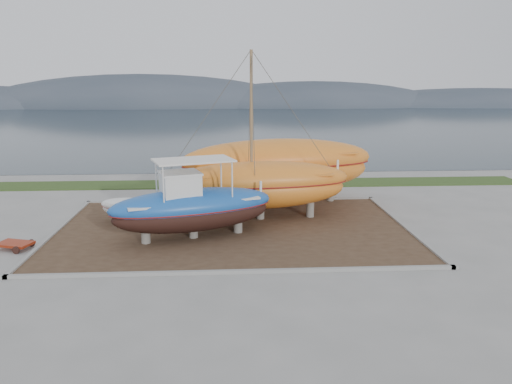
{
  "coord_description": "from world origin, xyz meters",
  "views": [
    {
      "loc": [
        -0.24,
        -21.17,
        7.77
      ],
      "look_at": [
        1.22,
        4.0,
        2.0
      ],
      "focal_mm": 35.0,
      "sensor_mm": 36.0,
      "label": 1
    }
  ],
  "objects_px": {
    "white_dinghy": "(137,212)",
    "orange_sailboat": "(261,137)",
    "blue_caique": "(193,199)",
    "orange_bare_hull": "(278,173)",
    "red_trailer": "(15,246)"
  },
  "relations": [
    {
      "from": "orange_bare_hull",
      "to": "blue_caique",
      "type": "bearing_deg",
      "value": -135.6
    },
    {
      "from": "blue_caique",
      "to": "orange_sailboat",
      "type": "bearing_deg",
      "value": 23.85
    },
    {
      "from": "white_dinghy",
      "to": "orange_sailboat",
      "type": "relative_size",
      "value": 0.45
    },
    {
      "from": "white_dinghy",
      "to": "orange_sailboat",
      "type": "distance_m",
      "value": 7.79
    },
    {
      "from": "blue_caique",
      "to": "white_dinghy",
      "type": "distance_m",
      "value": 4.29
    },
    {
      "from": "blue_caique",
      "to": "white_dinghy",
      "type": "relative_size",
      "value": 1.82
    },
    {
      "from": "red_trailer",
      "to": "blue_caique",
      "type": "bearing_deg",
      "value": 25.13
    },
    {
      "from": "white_dinghy",
      "to": "red_trailer",
      "type": "xyz_separation_m",
      "value": [
        -5.02,
        -3.7,
        -0.57
      ]
    },
    {
      "from": "white_dinghy",
      "to": "orange_sailboat",
      "type": "xyz_separation_m",
      "value": [
        6.71,
        0.61,
        3.91
      ]
    },
    {
      "from": "orange_sailboat",
      "to": "red_trailer",
      "type": "xyz_separation_m",
      "value": [
        -11.73,
        -4.31,
        -4.48
      ]
    },
    {
      "from": "white_dinghy",
      "to": "orange_bare_hull",
      "type": "distance_m",
      "value": 9.08
    },
    {
      "from": "orange_sailboat",
      "to": "orange_bare_hull",
      "type": "height_order",
      "value": "orange_sailboat"
    },
    {
      "from": "blue_caique",
      "to": "white_dinghy",
      "type": "height_order",
      "value": "blue_caique"
    },
    {
      "from": "blue_caique",
      "to": "orange_bare_hull",
      "type": "relative_size",
      "value": 0.67
    },
    {
      "from": "blue_caique",
      "to": "white_dinghy",
      "type": "bearing_deg",
      "value": 122.64
    }
  ]
}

